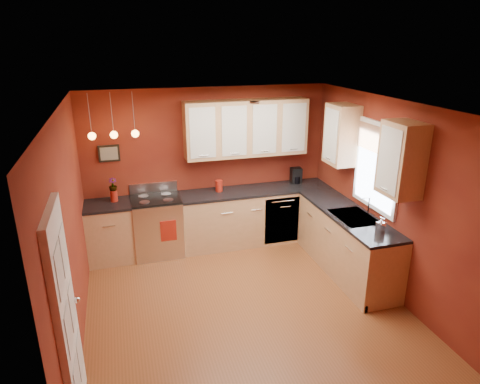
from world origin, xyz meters
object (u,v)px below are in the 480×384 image
object	(u,v)px
coffee_maker	(296,176)
soap_pump	(381,225)
red_canister	(219,186)
gas_range	(158,226)
sink	(354,218)

from	to	relation	value
coffee_maker	soap_pump	distance (m)	2.20
red_canister	soap_pump	world-z (taller)	soap_pump
gas_range	sink	bearing A→B (deg)	-29.78
sink	coffee_maker	distance (m)	1.66
coffee_maker	soap_pump	xyz separation A→B (m)	(0.24, -2.19, -0.02)
coffee_maker	soap_pump	world-z (taller)	coffee_maker
gas_range	coffee_maker	distance (m)	2.51
soap_pump	sink	bearing A→B (deg)	95.24
gas_range	soap_pump	distance (m)	3.42
sink	red_canister	bearing A→B (deg)	135.19
gas_range	sink	world-z (taller)	sink
red_canister	soap_pump	bearing A→B (deg)	-52.42
gas_range	soap_pump	size ratio (longest dim) A/B	5.35
red_canister	soap_pump	size ratio (longest dim) A/B	0.90
red_canister	coffee_maker	xyz separation A→B (m)	(1.39, 0.07, 0.03)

